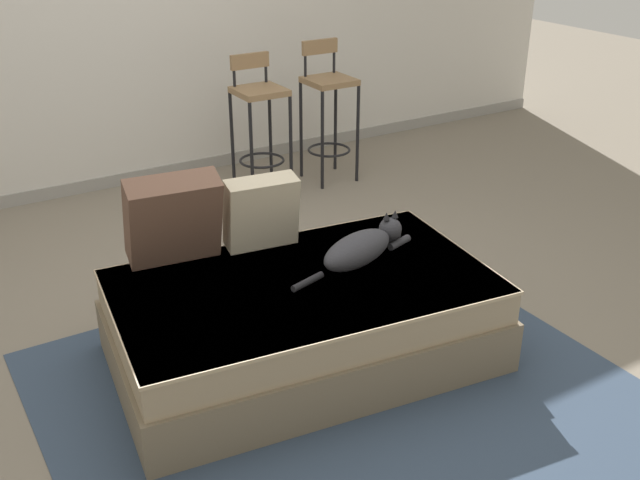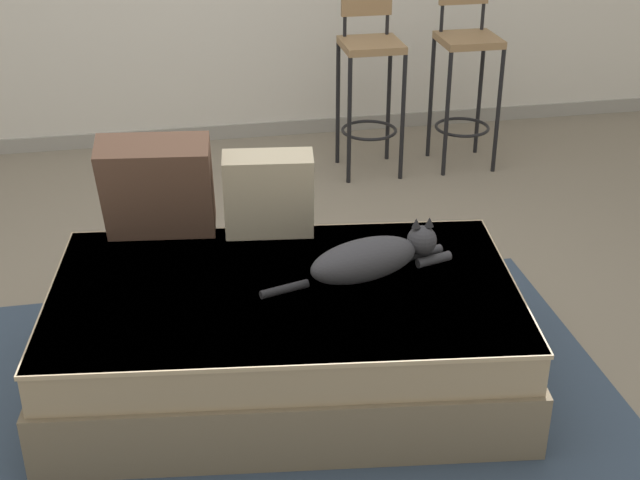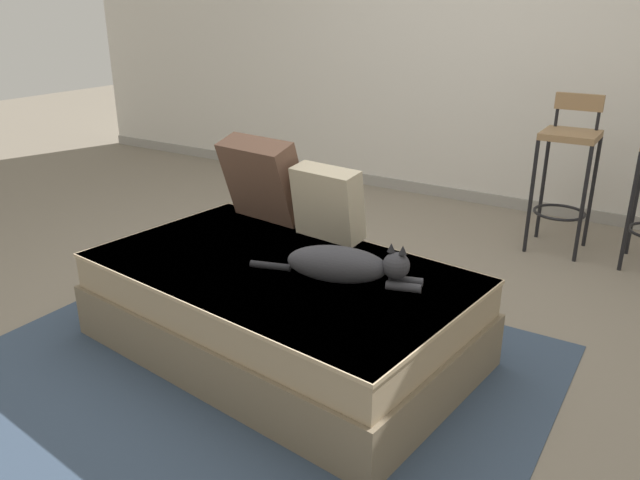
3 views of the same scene
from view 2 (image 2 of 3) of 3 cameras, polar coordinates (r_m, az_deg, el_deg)
name	(u,v)px [view 2 (image 2 of 3)]	position (r m, az deg, el deg)	size (l,w,h in m)	color
ground_plane	(271,324)	(3.71, -3.17, -5.41)	(16.00, 16.00, 0.00)	slate
wall_baseboard_trim	(221,132)	(5.66, -6.36, 6.88)	(8.00, 0.02, 0.09)	gray
area_rug	(299,431)	(3.14, -1.33, -12.14)	(2.38, 2.10, 0.01)	#334256
couch	(285,334)	(3.26, -2.27, -6.04)	(1.79, 1.19, 0.41)	#766750
throw_pillow_corner	(157,187)	(3.43, -10.37, 3.33)	(0.44, 0.32, 0.44)	brown
throw_pillow_middle	(269,194)	(3.43, -3.31, 2.93)	(0.36, 0.21, 0.36)	beige
cat	(372,258)	(3.18, 3.32, -1.15)	(0.74, 0.28, 0.19)	#333338
bar_stool_near_window	(370,72)	(4.99, 3.22, 10.66)	(0.32, 0.32, 0.96)	black
bar_stool_by_doorway	(466,67)	(5.15, 9.31, 10.89)	(0.32, 0.32, 1.00)	black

